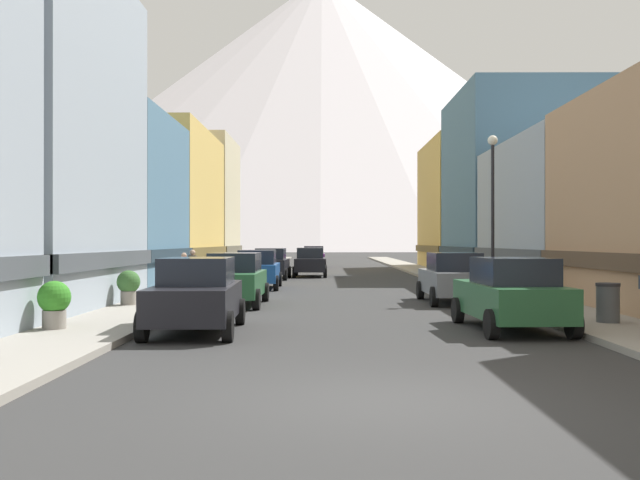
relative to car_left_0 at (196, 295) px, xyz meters
name	(u,v)px	position (x,y,z in m)	size (l,w,h in m)	color
ground_plane	(379,401)	(3.80, -7.40, -0.90)	(400.00, 400.00, 0.00)	#303030
sidewalk_left	(235,275)	(-2.45, 27.60, -0.82)	(2.50, 100.00, 0.15)	gray
sidewalk_right	(437,275)	(10.05, 27.60, -0.82)	(2.50, 100.00, 0.15)	gray
storefront_left_2	(89,207)	(-7.36, 14.68, 2.81)	(7.62, 8.62, 7.71)	slate
storefront_left_3	(127,207)	(-8.54, 25.30, 3.28)	(9.99, 12.37, 8.67)	#D8B259
storefront_left_4	(173,207)	(-8.23, 36.53, 3.83)	(9.36, 9.01, 9.79)	beige
storefront_right_2	(604,218)	(15.80, 15.76, 2.35)	(9.30, 11.84, 6.75)	#99A5B2
storefront_right_3	(523,188)	(15.47, 27.89, 4.61)	(8.64, 11.48, 11.38)	slate
storefront_right_4	(488,208)	(16.13, 40.33, 3.96)	(9.96, 12.52, 10.06)	#D8B259
car_left_0	(196,295)	(0.00, 0.00, 0.00)	(2.20, 4.46, 1.78)	black
car_left_1	(234,279)	(0.00, 7.32, 0.00)	(2.09, 4.41, 1.78)	#265933
car_left_2	(258,269)	(0.00, 16.02, 0.00)	(2.12, 4.43, 1.78)	#19478C
car_left_3	(271,263)	(0.00, 24.52, 0.00)	(2.13, 4.43, 1.78)	black
car_right_0	(511,294)	(7.60, 0.37, 0.00)	(2.23, 4.47, 1.78)	#265933
car_right_1	(453,277)	(7.60, 8.27, 0.00)	(2.09, 4.41, 1.78)	slate
car_driving_0	(314,256)	(2.20, 43.92, 0.00)	(2.06, 4.40, 1.78)	#591E72
car_driving_1	(310,262)	(2.20, 27.61, 0.00)	(2.06, 4.40, 1.78)	black
trash_bin_right	(608,302)	(10.15, 0.88, -0.26)	(0.59, 0.59, 0.98)	#4C5156
potted_plant_0	(539,282)	(10.80, 8.88, -0.19)	(0.70, 0.70, 1.04)	brown
potted_plant_1	(54,302)	(-3.20, -0.53, -0.13)	(0.76, 0.76, 1.11)	gray
potted_plant_2	(128,285)	(-3.20, 5.83, -0.13)	(0.74, 0.74, 1.10)	gray
pedestrian_0	(184,274)	(-2.45, 11.13, -0.03)	(0.36, 0.36, 1.58)	maroon
pedestrian_1	(192,271)	(-2.45, 12.96, 0.02)	(0.36, 0.36, 1.68)	brown
streetlamp_right	(493,191)	(9.15, 8.93, 3.09)	(0.36, 0.36, 5.86)	black
mountain_backdrop	(322,112)	(2.31, 252.60, 49.71)	(249.93, 249.93, 101.21)	silver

